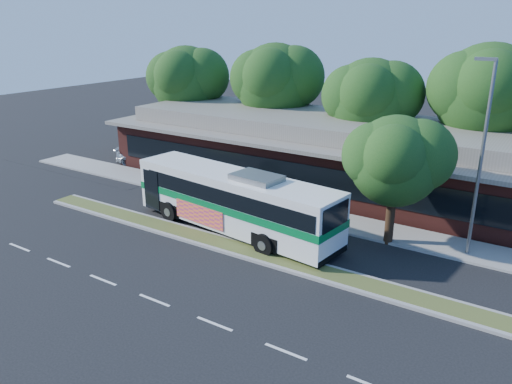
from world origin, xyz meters
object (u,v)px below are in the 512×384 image
lamp_post (481,155)px  sedan (145,156)px  transit_bus (235,197)px  sidewalk_tree (403,160)px

lamp_post → sedan: size_ratio=2.08×
transit_bus → sidewalk_tree: sidewalk_tree is taller
lamp_post → sidewalk_tree: (-3.25, -0.60, -0.56)m
sedan → transit_bus: bearing=-139.4°
transit_bus → sedan: 15.06m
lamp_post → sidewalk_tree: lamp_post is taller
lamp_post → sidewalk_tree: size_ratio=1.41×
lamp_post → sidewalk_tree: bearing=-169.6°
sedan → sidewalk_tree: size_ratio=0.68×
lamp_post → transit_bus: 11.79m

